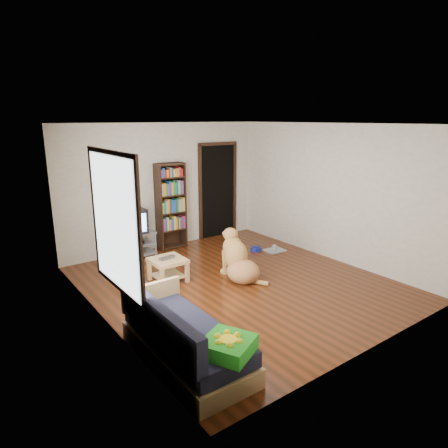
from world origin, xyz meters
TOP-DOWN VIEW (x-y plane):
  - ground at (0.00, 0.00)m, footprint 5.00×5.00m
  - ceiling at (0.00, 0.00)m, footprint 5.00×5.00m
  - wall_back at (0.00, 2.50)m, footprint 4.50×0.00m
  - wall_front at (0.00, -2.50)m, footprint 4.50×0.00m
  - wall_left at (-2.25, 0.00)m, footprint 0.00×5.00m
  - wall_right at (2.25, 0.00)m, footprint 0.00×5.00m
  - green_cushion at (-1.75, -2.09)m, footprint 0.63×0.63m
  - laptop at (-0.90, 0.73)m, footprint 0.33×0.25m
  - dog_bowl at (1.35, 1.09)m, footprint 0.22×0.22m
  - grey_rag at (1.65, 0.84)m, footprint 0.42×0.34m
  - window at (-2.23, -0.50)m, footprint 0.03×1.46m
  - doorway at (1.35, 2.48)m, footprint 1.03×0.05m
  - tv_stand at (-0.90, 2.25)m, footprint 0.90×0.45m
  - crt_tv at (-0.90, 2.27)m, footprint 0.55×0.52m
  - bookshelf at (0.05, 2.34)m, footprint 0.60×0.30m
  - sofa at (-1.87, -1.38)m, footprint 0.80×1.80m
  - coffee_table at (-0.90, 0.76)m, footprint 0.55×0.55m
  - dog at (0.14, 0.16)m, footprint 0.58×1.08m

SIDE VIEW (x-z plane):
  - ground at x=0.00m, z-range 0.00..0.00m
  - grey_rag at x=1.65m, z-range 0.00..0.03m
  - dog_bowl at x=1.35m, z-range 0.00..0.08m
  - sofa at x=-1.87m, z-range -0.14..0.66m
  - tv_stand at x=-0.90m, z-range 0.02..0.52m
  - coffee_table at x=-0.90m, z-range 0.08..0.48m
  - dog at x=0.14m, z-range -0.12..0.76m
  - laptop at x=-0.90m, z-range 0.40..0.42m
  - green_cushion at x=-1.75m, z-range 0.42..0.58m
  - crt_tv at x=-0.90m, z-range 0.45..1.03m
  - bookshelf at x=0.05m, z-range 0.10..1.90m
  - doorway at x=1.35m, z-range 0.03..2.21m
  - wall_back at x=0.00m, z-range -0.95..3.55m
  - wall_front at x=0.00m, z-range -0.95..3.55m
  - wall_left at x=-2.25m, z-range -1.20..3.80m
  - wall_right at x=2.25m, z-range -1.20..3.80m
  - window at x=-2.23m, z-range 0.65..2.35m
  - ceiling at x=0.00m, z-range 2.60..2.60m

